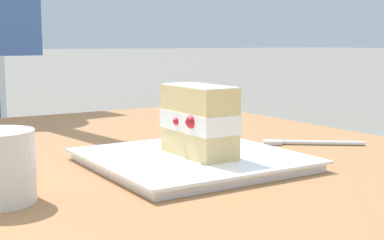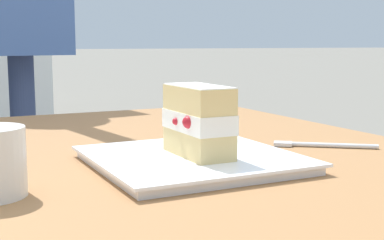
{
  "view_description": "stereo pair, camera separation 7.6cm",
  "coord_description": "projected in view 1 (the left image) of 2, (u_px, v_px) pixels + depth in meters",
  "views": [
    {
      "loc": [
        -0.57,
        0.38,
        0.88
      ],
      "look_at": [
        0.07,
        -0.02,
        0.77
      ],
      "focal_mm": 50.82,
      "sensor_mm": 36.0,
      "label": 1
    },
    {
      "loc": [
        -0.61,
        0.32,
        0.88
      ],
      "look_at": [
        0.07,
        -0.02,
        0.77
      ],
      "focal_mm": 50.82,
      "sensor_mm": 36.0,
      "label": 2
    }
  ],
  "objects": [
    {
      "name": "cake_slice",
      "position": [
        199.0,
        121.0,
        0.76
      ],
      "size": [
        0.12,
        0.07,
        0.1
      ],
      "color": "#E0C17A",
      "rests_on": "dessert_plate"
    },
    {
      "name": "dessert_fork",
      "position": [
        306.0,
        143.0,
        0.93
      ],
      "size": [
        0.11,
        0.15,
        0.01
      ],
      "color": "silver",
      "rests_on": "patio_table"
    },
    {
      "name": "dessert_plate",
      "position": [
        192.0,
        160.0,
        0.77
      ],
      "size": [
        0.28,
        0.28,
        0.02
      ],
      "color": "white",
      "rests_on": "patio_table"
    }
  ]
}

